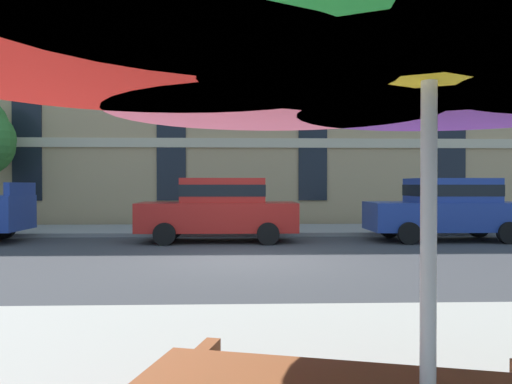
# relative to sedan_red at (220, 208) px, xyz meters

# --- Properties ---
(ground_plane) EXTENTS (120.00, 120.00, 0.00)m
(ground_plane) POSITION_rel_sedan_red_xyz_m (0.70, -3.70, -0.95)
(ground_plane) COLOR #38383A
(sidewalk_far) EXTENTS (56.00, 3.60, 0.12)m
(sidewalk_far) POSITION_rel_sedan_red_xyz_m (0.70, 3.10, -0.89)
(sidewalk_far) COLOR gray
(sidewalk_far) RESTS_ON ground
(apartment_building) EXTENTS (43.26, 12.08, 12.80)m
(apartment_building) POSITION_rel_sedan_red_xyz_m (0.70, 11.29, 5.45)
(apartment_building) COLOR tan
(apartment_building) RESTS_ON ground
(sedan_red) EXTENTS (4.40, 1.98, 1.78)m
(sedan_red) POSITION_rel_sedan_red_xyz_m (0.00, 0.00, 0.00)
(sedan_red) COLOR #B21E19
(sedan_red) RESTS_ON ground
(sedan_blue) EXTENTS (4.40, 1.98, 1.78)m
(sedan_blue) POSITION_rel_sedan_red_xyz_m (6.50, 0.00, 0.00)
(sedan_blue) COLOR navy
(sedan_blue) RESTS_ON ground
(patio_umbrella) EXTENTS (3.82, 3.55, 2.50)m
(patio_umbrella) POSITION_rel_sedan_red_xyz_m (1.19, -12.70, 1.25)
(patio_umbrella) COLOR silver
(patio_umbrella) RESTS_ON ground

